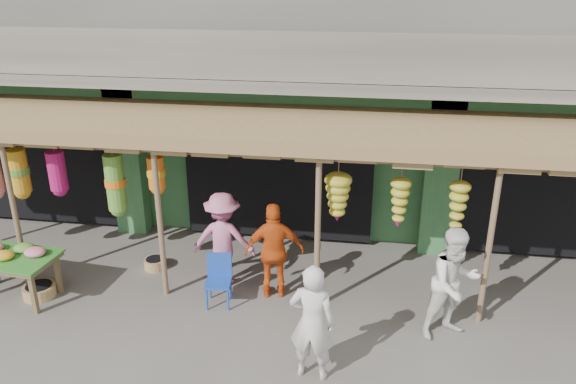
# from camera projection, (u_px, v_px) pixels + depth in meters

# --- Properties ---
(ground) EXTENTS (80.00, 80.00, 0.00)m
(ground) POSITION_uv_depth(u_px,v_px,m) (257.00, 295.00, 9.29)
(ground) COLOR #514C47
(ground) RESTS_ON ground
(building) EXTENTS (16.40, 6.80, 7.00)m
(building) POSITION_uv_depth(u_px,v_px,m) (299.00, 48.00, 12.50)
(building) COLOR gray
(building) RESTS_ON ground
(awning) EXTENTS (14.00, 2.70, 2.79)m
(awning) POSITION_uv_depth(u_px,v_px,m) (255.00, 131.00, 9.09)
(awning) COLOR brown
(awning) RESTS_ON ground
(flower_table) EXTENTS (1.57, 1.01, 0.90)m
(flower_table) POSITION_uv_depth(u_px,v_px,m) (11.00, 258.00, 8.97)
(flower_table) COLOR brown
(flower_table) RESTS_ON ground
(blue_chair) EXTENTS (0.44, 0.45, 0.83)m
(blue_chair) POSITION_uv_depth(u_px,v_px,m) (219.00, 277.00, 8.93)
(blue_chair) COLOR #1942A8
(blue_chair) RESTS_ON ground
(basket_mid) EXTENTS (0.60, 0.60, 0.20)m
(basket_mid) POSITION_uv_depth(u_px,v_px,m) (40.00, 291.00, 9.21)
(basket_mid) COLOR olive
(basket_mid) RESTS_ON ground
(basket_right) EXTENTS (0.47, 0.47, 0.18)m
(basket_right) POSITION_uv_depth(u_px,v_px,m) (155.00, 263.00, 10.09)
(basket_right) COLOR #AA8B4F
(basket_right) RESTS_ON ground
(person_front) EXTENTS (0.64, 0.45, 1.65)m
(person_front) POSITION_uv_depth(u_px,v_px,m) (312.00, 323.00, 7.16)
(person_front) COLOR beige
(person_front) RESTS_ON ground
(person_right) EXTENTS (1.04, 0.97, 1.71)m
(person_right) POSITION_uv_depth(u_px,v_px,m) (454.00, 283.00, 7.99)
(person_right) COLOR silver
(person_right) RESTS_ON ground
(person_vendor) EXTENTS (1.01, 0.58, 1.63)m
(person_vendor) POSITION_uv_depth(u_px,v_px,m) (275.00, 251.00, 8.99)
(person_vendor) COLOR #CD4B13
(person_vendor) RESTS_ON ground
(person_shopper) EXTENTS (1.08, 0.64, 1.64)m
(person_shopper) POSITION_uv_depth(u_px,v_px,m) (223.00, 239.00, 9.37)
(person_shopper) COLOR #C3678B
(person_shopper) RESTS_ON ground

